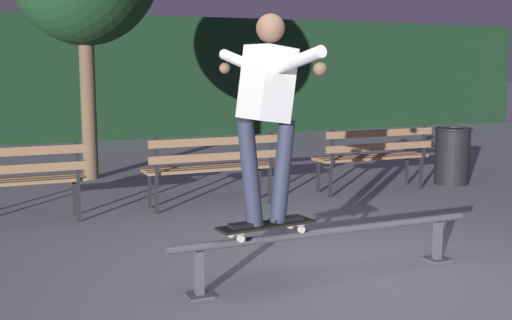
# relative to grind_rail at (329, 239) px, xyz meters

# --- Properties ---
(ground_plane) EXTENTS (90.00, 90.00, 0.00)m
(ground_plane) POSITION_rel_grind_rail_xyz_m (0.00, -0.23, -0.31)
(ground_plane) COLOR slate
(hedge_backdrop) EXTENTS (24.00, 1.20, 2.77)m
(hedge_backdrop) POSITION_rel_grind_rail_xyz_m (0.00, 10.77, 1.08)
(hedge_backdrop) COLOR black
(hedge_backdrop) RESTS_ON ground
(grind_rail) EXTENTS (2.65, 0.18, 0.40)m
(grind_rail) POSITION_rel_grind_rail_xyz_m (0.00, 0.00, 0.00)
(grind_rail) COLOR #47474C
(grind_rail) RESTS_ON ground
(skateboard) EXTENTS (0.80, 0.28, 0.09)m
(skateboard) POSITION_rel_grind_rail_xyz_m (-0.55, 0.00, 0.16)
(skateboard) COLOR black
(skateboard) RESTS_ON grind_rail
(skateboarder) EXTENTS (0.63, 1.40, 1.56)m
(skateboarder) POSITION_rel_grind_rail_xyz_m (-0.54, 0.00, 1.10)
(skateboarder) COLOR black
(skateboarder) RESTS_ON skateboard
(park_bench_leftmost) EXTENTS (1.61, 0.44, 0.88)m
(park_bench_leftmost) POSITION_rel_grind_rail_xyz_m (-2.21, 2.79, 0.23)
(park_bench_leftmost) COLOR black
(park_bench_leftmost) RESTS_ON ground
(park_bench_left_center) EXTENTS (1.61, 0.44, 0.88)m
(park_bench_left_center) POSITION_rel_grind_rail_xyz_m (0.06, 2.79, 0.23)
(park_bench_left_center) COLOR black
(park_bench_left_center) RESTS_ON ground
(park_bench_right_center) EXTENTS (1.61, 0.44, 0.88)m
(park_bench_right_center) POSITION_rel_grind_rail_xyz_m (2.34, 2.79, 0.23)
(park_bench_right_center) COLOR black
(park_bench_right_center) RESTS_ON ground
(trash_can) EXTENTS (0.52, 0.52, 0.80)m
(trash_can) POSITION_rel_grind_rail_xyz_m (3.70, 2.86, 0.10)
(trash_can) COLOR black
(trash_can) RESTS_ON ground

